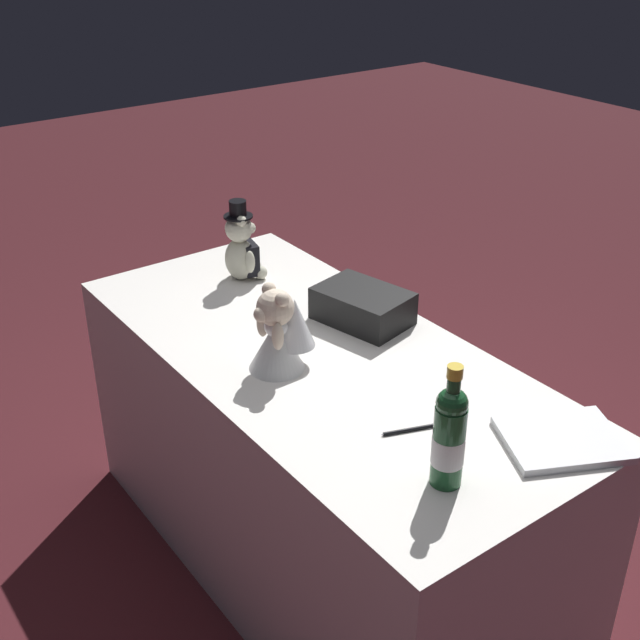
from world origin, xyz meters
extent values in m
plane|color=#47191E|center=(0.00, 0.00, 0.00)|extent=(12.00, 12.00, 0.00)
cube|color=white|center=(0.00, 0.00, 0.39)|extent=(1.64, 0.74, 0.78)
ellipsoid|color=beige|center=(0.54, -0.07, 0.85)|extent=(0.11, 0.10, 0.14)
cube|color=black|center=(0.54, -0.10, 0.85)|extent=(0.10, 0.06, 0.10)
sphere|color=beige|center=(0.54, -0.07, 0.95)|extent=(0.09, 0.09, 0.09)
sphere|color=beige|center=(0.54, -0.11, 0.95)|extent=(0.04, 0.04, 0.04)
sphere|color=beige|center=(0.51, -0.07, 0.99)|extent=(0.03, 0.03, 0.03)
sphere|color=beige|center=(0.57, -0.08, 0.99)|extent=(0.03, 0.03, 0.03)
ellipsoid|color=beige|center=(0.48, -0.08, 0.86)|extent=(0.03, 0.03, 0.08)
ellipsoid|color=beige|center=(0.60, -0.10, 0.86)|extent=(0.03, 0.03, 0.08)
sphere|color=beige|center=(0.50, -0.12, 0.80)|extent=(0.05, 0.05, 0.05)
sphere|color=beige|center=(0.56, -0.14, 0.80)|extent=(0.05, 0.05, 0.05)
cylinder|color=black|center=(0.54, -0.07, 0.99)|extent=(0.09, 0.09, 0.01)
cylinder|color=black|center=(0.54, -0.07, 1.02)|extent=(0.06, 0.06, 0.05)
cone|color=white|center=(0.00, 0.15, 0.85)|extent=(0.15, 0.15, 0.14)
ellipsoid|color=white|center=(0.00, 0.15, 0.90)|extent=(0.07, 0.06, 0.06)
sphere|color=beige|center=(0.00, 0.15, 0.96)|extent=(0.10, 0.10, 0.10)
sphere|color=beige|center=(0.00, 0.19, 0.95)|extent=(0.04, 0.04, 0.04)
sphere|color=beige|center=(0.03, 0.14, 1.00)|extent=(0.04, 0.04, 0.04)
sphere|color=beige|center=(-0.04, 0.15, 1.00)|extent=(0.04, 0.04, 0.04)
ellipsoid|color=beige|center=(0.04, 0.16, 0.90)|extent=(0.03, 0.03, 0.08)
ellipsoid|color=beige|center=(-0.04, 0.17, 0.90)|extent=(0.03, 0.03, 0.08)
cone|color=white|center=(-0.01, 0.09, 0.90)|extent=(0.12, 0.13, 0.14)
cylinder|color=#1D532B|center=(-0.62, 0.11, 0.87)|extent=(0.07, 0.07, 0.19)
sphere|color=#1D532B|center=(-0.62, 0.11, 0.98)|extent=(0.07, 0.07, 0.07)
cylinder|color=#1D532B|center=(-0.62, 0.11, 1.03)|extent=(0.03, 0.03, 0.08)
cylinder|color=gold|center=(-0.62, 0.11, 1.06)|extent=(0.03, 0.03, 0.03)
cylinder|color=white|center=(-0.62, 0.11, 0.86)|extent=(0.07, 0.07, 0.07)
cylinder|color=black|center=(-0.44, 0.04, 0.78)|extent=(0.06, 0.14, 0.01)
cone|color=silver|center=(-0.41, 0.11, 0.78)|extent=(0.01, 0.02, 0.01)
cube|color=black|center=(0.07, -0.21, 0.83)|extent=(0.30, 0.24, 0.10)
cube|color=#B7B7BF|center=(0.05, -0.30, 0.83)|extent=(0.03, 0.01, 0.03)
cube|color=white|center=(-0.68, -0.20, 0.79)|extent=(0.31, 0.34, 0.02)
camera|label=1|loc=(-1.59, 1.17, 1.93)|focal=45.83mm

